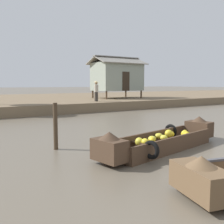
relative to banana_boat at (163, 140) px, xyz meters
name	(u,v)px	position (x,y,z in m)	size (l,w,h in m)	color
ground_plane	(86,124)	(0.31, 6.15, -0.31)	(300.00, 300.00, 0.00)	#665B4C
riverbank_strip	(20,102)	(0.31, 20.80, 0.05)	(160.00, 20.00, 0.71)	#756047
banana_boat	(163,140)	(0.00, 0.00, 0.00)	(5.33, 2.30, 0.89)	#473323
stilt_house_mid_left	(117,76)	(8.58, 15.71, 2.57)	(5.15, 3.55, 4.09)	#4C3826
vendor_person	(96,90)	(4.42, 12.45, 1.33)	(0.44, 0.44, 1.66)	#332D28
mooring_post	(55,126)	(-2.93, 1.86, 0.45)	(0.14, 0.14, 1.52)	#423323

